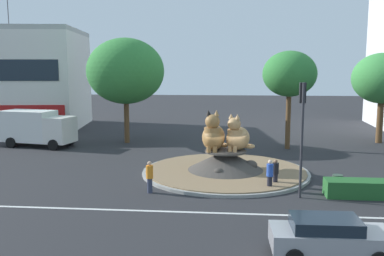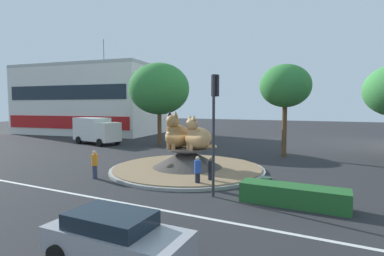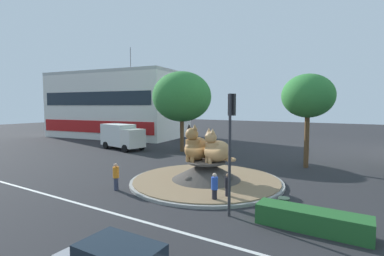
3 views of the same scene
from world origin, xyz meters
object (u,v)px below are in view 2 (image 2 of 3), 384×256
(pedestrian_blue_shirt, at_px, (198,171))
(sedan_on_far_lane, at_px, (116,237))
(pedestrian_orange_shirt, at_px, (95,164))
(pedestrian_black_shirt, at_px, (210,170))
(second_tree_near_tower, at_px, (159,89))
(delivery_box_truck, at_px, (96,130))
(cat_statue_calico, at_px, (197,137))
(third_tree_left, at_px, (285,86))
(litter_bin, at_px, (266,186))
(cat_statue_tabby, at_px, (177,135))
(shophouse_block, at_px, (91,100))
(traffic_light_mast, at_px, (214,113))

(pedestrian_blue_shirt, distance_m, sedan_on_far_lane, 8.33)
(pedestrian_orange_shirt, distance_m, pedestrian_black_shirt, 7.19)
(second_tree_near_tower, relative_size, delivery_box_truck, 1.43)
(cat_statue_calico, xyz_separation_m, third_tree_left, (4.35, 8.79, 3.84))
(pedestrian_blue_shirt, distance_m, litter_bin, 3.74)
(second_tree_near_tower, height_order, sedan_on_far_lane, second_tree_near_tower)
(sedan_on_far_lane, relative_size, litter_bin, 4.73)
(third_tree_left, bearing_deg, delivery_box_truck, -177.57)
(pedestrian_blue_shirt, bearing_deg, third_tree_left, 5.51)
(pedestrian_orange_shirt, distance_m, litter_bin, 10.32)
(cat_statue_tabby, distance_m, second_tree_near_tower, 14.04)
(cat_statue_calico, relative_size, shophouse_block, 0.10)
(cat_statue_calico, relative_size, pedestrian_black_shirt, 1.56)
(traffic_light_mast, relative_size, second_tree_near_tower, 0.64)
(pedestrian_black_shirt, bearing_deg, second_tree_near_tower, 22.27)
(pedestrian_orange_shirt, bearing_deg, shophouse_block, -8.90)
(cat_statue_tabby, xyz_separation_m, pedestrian_black_shirt, (3.67, -2.60, -1.66))
(shophouse_block, bearing_deg, second_tree_near_tower, -31.24)
(pedestrian_orange_shirt, bearing_deg, delivery_box_truck, -10.40)
(cat_statue_tabby, xyz_separation_m, sedan_on_far_lane, (4.61, -11.68, -1.69))
(pedestrian_black_shirt, bearing_deg, third_tree_left, -30.67)
(shophouse_block, xyz_separation_m, delivery_box_truck, (11.62, -10.67, -3.83))
(pedestrian_black_shirt, distance_m, litter_bin, 3.39)
(pedestrian_blue_shirt, xyz_separation_m, litter_bin, (3.71, 0.22, -0.45))
(traffic_light_mast, distance_m, third_tree_left, 13.78)
(delivery_box_truck, bearing_deg, shophouse_block, 148.10)
(shophouse_block, distance_m, pedestrian_blue_shirt, 37.93)
(pedestrian_blue_shirt, bearing_deg, second_tree_near_tower, 56.72)
(cat_statue_tabby, height_order, second_tree_near_tower, second_tree_near_tower)
(cat_statue_tabby, distance_m, pedestrian_orange_shirt, 5.81)
(pedestrian_orange_shirt, bearing_deg, third_tree_left, -88.70)
(sedan_on_far_lane, xyz_separation_m, litter_bin, (2.37, 8.43, -0.33))
(cat_statue_tabby, bearing_deg, cat_statue_calico, 100.56)
(pedestrian_black_shirt, bearing_deg, cat_statue_calico, 18.02)
(pedestrian_orange_shirt, height_order, litter_bin, pedestrian_orange_shirt)
(traffic_light_mast, distance_m, pedestrian_black_shirt, 4.01)
(cat_statue_calico, distance_m, sedan_on_far_lane, 12.35)
(third_tree_left, height_order, sedan_on_far_lane, third_tree_left)
(shophouse_block, height_order, delivery_box_truck, shophouse_block)
(cat_statue_calico, height_order, second_tree_near_tower, second_tree_near_tower)
(cat_statue_tabby, bearing_deg, litter_bin, 69.41)
(pedestrian_orange_shirt, distance_m, delivery_box_truck, 17.61)
(delivery_box_truck, xyz_separation_m, litter_bin, (22.51, -11.30, -1.23))
(sedan_on_far_lane, distance_m, delivery_box_truck, 28.21)
(cat_statue_tabby, relative_size, pedestrian_orange_shirt, 1.53)
(shophouse_block, bearing_deg, sedan_on_far_lane, -51.74)
(pedestrian_black_shirt, bearing_deg, delivery_box_truck, 41.13)
(cat_statue_tabby, height_order, sedan_on_far_lane, cat_statue_tabby)
(cat_statue_tabby, xyz_separation_m, traffic_light_mast, (4.71, -4.61, 1.64))
(sedan_on_far_lane, height_order, litter_bin, sedan_on_far_lane)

